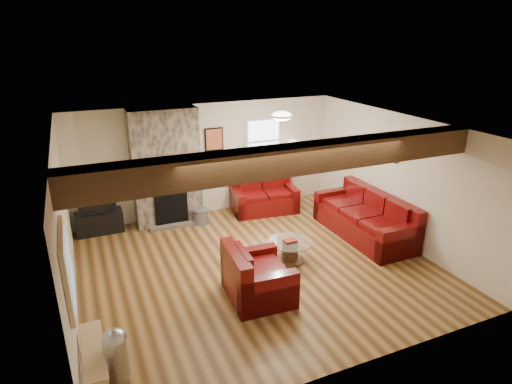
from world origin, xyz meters
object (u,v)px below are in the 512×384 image
loveseat (264,195)px  armchair_red (258,273)px  coffee_table (290,251)px  sofa_three (364,216)px  floor_lamp (293,150)px  tv_cabinet (100,222)px  television (97,202)px

loveseat → armchair_red: size_ratio=1.38×
loveseat → coffee_table: loveseat is taller
sofa_three → loveseat: (-1.32, 1.99, -0.06)m
armchair_red → floor_lamp: bearing=-31.9°
tv_cabinet → floor_lamp: bearing=-0.9°
coffee_table → floor_lamp: floor_lamp is taller
sofa_three → loveseat: bearing=-146.9°
loveseat → floor_lamp: (0.84, 0.23, 0.94)m
television → coffee_table: bearing=-40.4°
loveseat → television: size_ratio=1.98×
coffee_table → television: television is taller
armchair_red → television: (-2.10, 3.42, 0.25)m
armchair_red → tv_cabinet: 4.01m
sofa_three → television: size_ratio=3.12×
loveseat → floor_lamp: size_ratio=0.94×
loveseat → floor_lamp: bearing=22.2°
loveseat → tv_cabinet: loveseat is taller
floor_lamp → television: bearing=179.1°
sofa_three → floor_lamp: bearing=-168.2°
armchair_red → coffee_table: size_ratio=1.30×
tv_cabinet → armchair_red: bearing=-58.5°
tv_cabinet → television: television is taller
sofa_three → coffee_table: 1.90m
armchair_red → coffee_table: armchair_red is taller
loveseat → tv_cabinet: bearing=-178.1°
television → tv_cabinet: bearing=0.0°
television → floor_lamp: floor_lamp is taller
loveseat → sofa_three: bearing=-49.8°
armchair_red → television: bearing=34.7°
sofa_three → floor_lamp: 2.44m
armchair_red → tv_cabinet: (-2.10, 3.42, -0.19)m
sofa_three → armchair_red: size_ratio=2.19×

